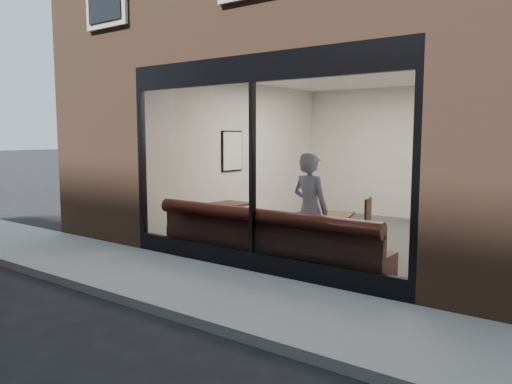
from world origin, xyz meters
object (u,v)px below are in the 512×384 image
Objects in this scene: banquette at (268,251)px; cafe_table_right at (332,215)px; person at (310,210)px; cafe_table_left at (229,204)px; cafe_chair_right at (357,237)px.

banquette is 1.25m from cafe_table_right.
banquette is 0.94m from person.
cafe_table_left is at bearing -4.73° from person.
cafe_chair_right is at bearing 69.61° from banquette.
cafe_chair_right is at bearing 84.89° from cafe_table_right.
person is 2.24m from cafe_table_left.
cafe_table_left and cafe_table_right have the same top height.
person reaches higher than cafe_table_right.
banquette is at bearing -121.16° from cafe_table_right.
banquette is 1.90m from cafe_chair_right.
cafe_table_left is at bearing 7.36° from cafe_chair_right.
cafe_chair_right is (2.24, 0.84, -0.50)m from cafe_table_left.
person is at bearing -92.06° from cafe_table_right.
cafe_table_left is 2.44m from cafe_chair_right.
cafe_table_right is (0.59, 0.98, 0.52)m from banquette.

